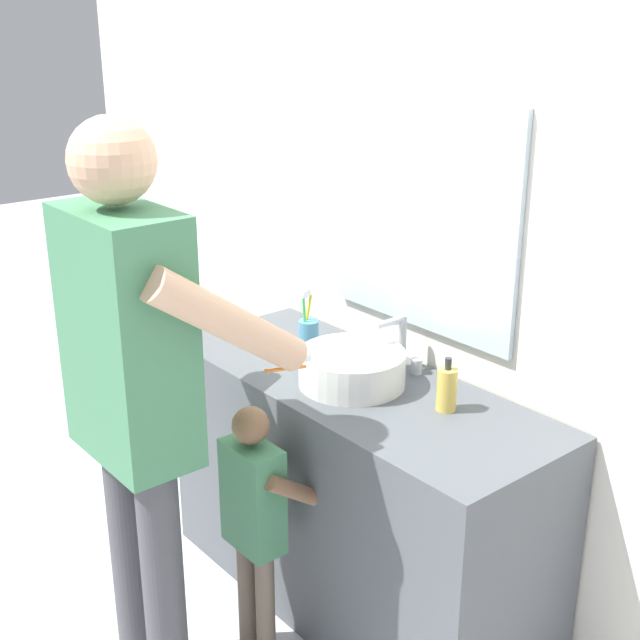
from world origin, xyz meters
TOP-DOWN VIEW (x-y plane):
  - ground_plane at (0.00, 0.00)m, footprint 14.00×14.00m
  - back_wall at (0.00, 0.62)m, footprint 4.40×0.10m
  - vanity_cabinet at (0.00, 0.30)m, footprint 1.40×0.54m
  - sink_basin at (0.00, 0.28)m, footprint 0.34×0.34m
  - faucet at (0.00, 0.49)m, footprint 0.18×0.14m
  - toothbrush_cup at (-0.34, 0.37)m, footprint 0.07×0.07m
  - soap_bottle at (0.31, 0.38)m, footprint 0.06×0.06m
  - child_toddler at (0.00, -0.10)m, footprint 0.26×0.26m
  - adult_parent at (-0.10, -0.41)m, footprint 0.53×0.56m

SIDE VIEW (x-z plane):
  - ground_plane at x=0.00m, z-range 0.00..0.00m
  - vanity_cabinet at x=0.00m, z-range 0.00..0.82m
  - child_toddler at x=0.00m, z-range 0.08..0.94m
  - toothbrush_cup at x=-0.34m, z-range 0.77..0.98m
  - sink_basin at x=0.00m, z-range 0.82..0.93m
  - soap_bottle at x=0.31m, z-range 0.81..0.97m
  - faucet at x=0.00m, z-range 0.81..0.99m
  - adult_parent at x=-0.10m, z-range 0.17..1.87m
  - back_wall at x=0.00m, z-range 0.00..2.70m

